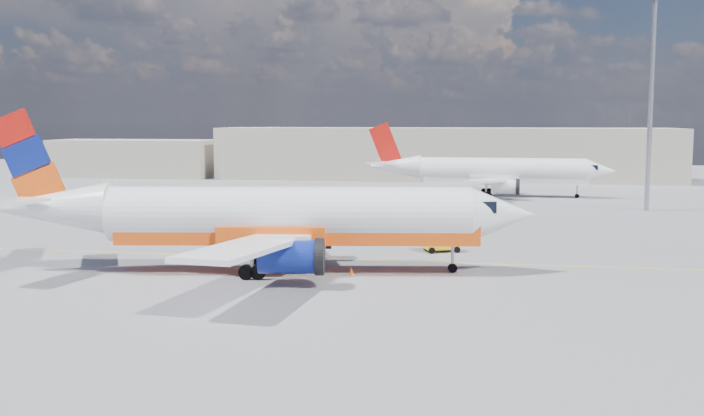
% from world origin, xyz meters
% --- Properties ---
extents(ground, '(240.00, 240.00, 0.00)m').
position_xyz_m(ground, '(0.00, 0.00, 0.00)').
color(ground, slate).
rests_on(ground, ground).
extents(taxi_line, '(70.00, 0.15, 0.01)m').
position_xyz_m(taxi_line, '(0.00, 3.00, 0.01)').
color(taxi_line, yellow).
rests_on(taxi_line, ground).
extents(terminal_main, '(70.00, 14.00, 8.00)m').
position_xyz_m(terminal_main, '(5.00, 75.00, 4.00)').
color(terminal_main, '#BCB3A1').
rests_on(terminal_main, ground).
extents(terminal_annex, '(26.00, 10.00, 6.00)m').
position_xyz_m(terminal_annex, '(-45.00, 72.00, 3.00)').
color(terminal_annex, '#BCB3A1').
rests_on(terminal_annex, ground).
extents(main_jet, '(33.41, 26.07, 10.10)m').
position_xyz_m(main_jet, '(-1.45, -1.90, 3.37)').
color(main_jet, white).
rests_on(main_jet, ground).
extents(second_jet, '(29.70, 23.50, 9.01)m').
position_xyz_m(second_jet, '(12.44, 48.47, 3.00)').
color(second_jet, white).
rests_on(second_jet, ground).
extents(gse_tug, '(2.68, 2.19, 1.69)m').
position_xyz_m(gse_tug, '(8.31, 7.13, 0.80)').
color(gse_tug, black).
rests_on(gse_tug, ground).
extents(traffic_cone, '(0.35, 0.35, 0.49)m').
position_xyz_m(traffic_cone, '(3.48, -2.15, 0.24)').
color(traffic_cone, white).
rests_on(traffic_cone, ground).
extents(floodlight_mast, '(1.64, 1.64, 22.43)m').
position_xyz_m(floodlight_mast, '(27.73, 35.63, 13.45)').
color(floodlight_mast, '#9C9CA4').
rests_on(floodlight_mast, ground).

